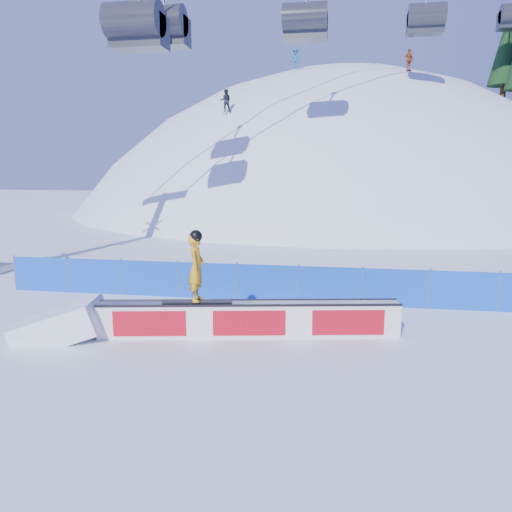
# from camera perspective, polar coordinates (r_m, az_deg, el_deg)

# --- Properties ---
(ground) EXTENTS (160.00, 160.00, 0.00)m
(ground) POSITION_cam_1_polar(r_m,az_deg,el_deg) (11.79, 7.78, -11.24)
(ground) COLOR white
(ground) RESTS_ON ground
(snow_hill) EXTENTS (64.00, 64.00, 64.00)m
(snow_hill) POSITION_cam_1_polar(r_m,az_deg,el_deg) (57.48, 9.00, -12.91)
(snow_hill) COLOR white
(snow_hill) RESTS_ON ground
(safety_fence) EXTENTS (22.05, 0.05, 1.30)m
(safety_fence) POSITION_cam_1_polar(r_m,az_deg,el_deg) (15.92, 8.45, -3.37)
(safety_fence) COLOR blue
(safety_fence) RESTS_ON ground
(rail_box) EXTENTS (7.62, 1.97, 0.92)m
(rail_box) POSITION_cam_1_polar(r_m,az_deg,el_deg) (12.81, -0.79, -7.25)
(rail_box) COLOR white
(rail_box) RESTS_ON ground
(snow_ramp) EXTENTS (2.45, 1.79, 1.39)m
(snow_ramp) POSITION_cam_1_polar(r_m,az_deg,el_deg) (13.80, -21.34, -8.66)
(snow_ramp) COLOR white
(snow_ramp) RESTS_ON ground
(snowboarder) EXTENTS (1.78, 0.65, 1.84)m
(snowboarder) POSITION_cam_1_polar(r_m,az_deg,el_deg) (12.54, -6.82, -1.25)
(snowboarder) COLOR black
(snowboarder) RESTS_ON rail_box
(distant_skiers) EXTENTS (21.95, 9.43, 6.85)m
(distant_skiers) POSITION_cam_1_polar(r_m,az_deg,el_deg) (41.62, 10.25, 19.35)
(distant_skiers) COLOR black
(distant_skiers) RESTS_ON ground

